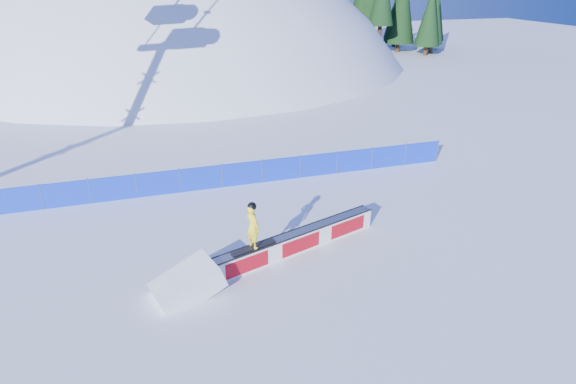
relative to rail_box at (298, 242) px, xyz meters
name	(u,v)px	position (x,y,z in m)	size (l,w,h in m)	color
ground	(265,229)	(-0.78, 1.94, -0.42)	(160.00, 160.00, 0.00)	white
snow_hill	(195,193)	(-0.78, 43.94, -18.42)	(64.00, 64.00, 64.00)	white
safety_fence	(243,174)	(-0.78, 6.44, 0.19)	(22.05, 0.05, 1.30)	#0E30CD
rail_box	(298,242)	(0.00, 0.00, 0.00)	(6.85, 2.58, 0.84)	white
snow_ramp	(189,292)	(-4.19, -1.32, -0.42)	(2.11, 1.41, 0.79)	white
snowboarder	(253,226)	(-1.80, -0.57, 1.30)	(1.70, 0.80, 1.77)	black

